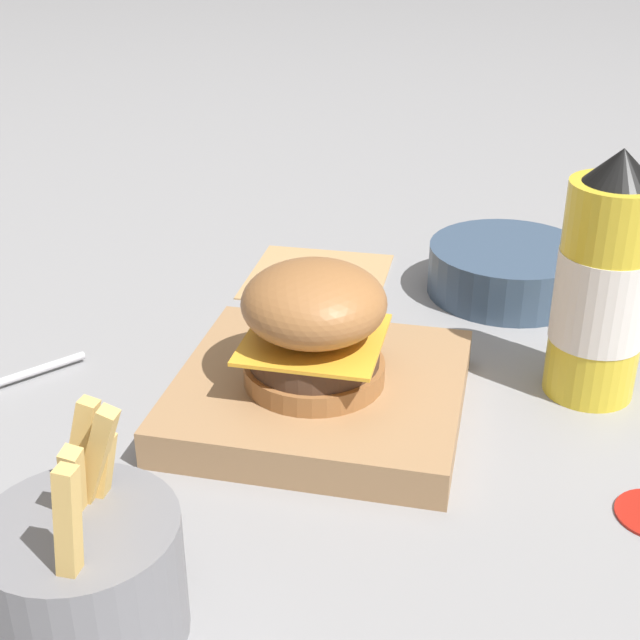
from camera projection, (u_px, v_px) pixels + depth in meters
ground_plane at (300, 402)px, 0.72m from camera, size 6.00×6.00×0.00m
serving_board at (320, 394)px, 0.70m from camera, size 0.22×0.21×0.03m
burger at (314, 324)px, 0.67m from camera, size 0.11×0.11×0.10m
ketchup_bottle at (603, 287)px, 0.69m from camera, size 0.07×0.07×0.20m
fries_basket at (85, 576)px, 0.48m from camera, size 0.11×0.11×0.14m
side_bowl at (508, 269)px, 0.89m from camera, size 0.16×0.16×0.05m
parchment_square at (318, 275)px, 0.94m from camera, size 0.14×0.14×0.00m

